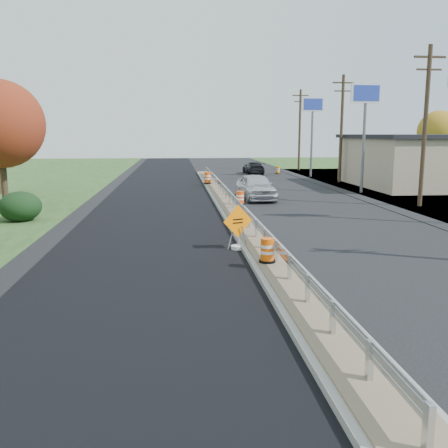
{
  "coord_description": "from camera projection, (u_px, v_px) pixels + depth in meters",
  "views": [
    {
      "loc": [
        -3.24,
        -19.64,
        4.38
      ],
      "look_at": [
        -1.48,
        -1.77,
        1.1
      ],
      "focal_mm": 40.0,
      "sensor_mm": 36.0,
      "label": 1
    }
  ],
  "objects": [
    {
      "name": "barrel_median_far",
      "position": [
        207.0,
        178.0,
        41.5
      ],
      "size": [
        0.65,
        0.65,
        0.95
      ],
      "color": "black",
      "rests_on": "median"
    },
    {
      "name": "barrel_median_near",
      "position": [
        267.0,
        251.0,
        16.2
      ],
      "size": [
        0.54,
        0.54,
        0.79
      ],
      "color": "black",
      "rests_on": "median"
    },
    {
      "name": "guardrail",
      "position": [
        231.0,
        197.0,
        29.01
      ],
      "size": [
        0.1,
        46.15,
        0.72
      ],
      "color": "silver",
      "rests_on": "median"
    },
    {
      "name": "tree_far_yellow",
      "position": [
        439.0,
        132.0,
        55.3
      ],
      "size": [
        4.62,
        4.62,
        6.86
      ],
      "color": "#473523",
      "rests_on": "ground"
    },
    {
      "name": "hedge_north",
      "position": [
        20.0,
        206.0,
        25.0
      ],
      "size": [
        2.09,
        2.09,
        1.52
      ],
      "primitive_type": "ellipsoid",
      "color": "black",
      "rests_on": "ground"
    },
    {
      "name": "car_silver",
      "position": [
        256.0,
        187.0,
        33.24
      ],
      "size": [
        2.41,
        5.18,
        1.72
      ],
      "primitive_type": "imported",
      "rotation": [
        0.0,
        0.0,
        0.08
      ],
      "color": "silver",
      "rests_on": "ground"
    },
    {
      "name": "median",
      "position": [
        233.0,
        210.0,
        28.14
      ],
      "size": [
        1.6,
        55.0,
        0.23
      ],
      "color": "gray",
      "rests_on": "ground"
    },
    {
      "name": "ground",
      "position": [
        256.0,
        242.0,
        20.33
      ],
      "size": [
        140.0,
        140.0,
        0.0
      ],
      "primitive_type": "plane",
      "color": "black",
      "rests_on": "ground"
    },
    {
      "name": "utility_pole_nmid",
      "position": [
        342.0,
        127.0,
        44.04
      ],
      "size": [
        1.9,
        0.26,
        9.4
      ],
      "color": "#473523",
      "rests_on": "ground"
    },
    {
      "name": "caution_sign",
      "position": [
        238.0,
        238.0,
        18.98
      ],
      "size": [
        1.16,
        0.53,
        1.73
      ],
      "rotation": [
        0.0,
        0.0,
        0.41
      ],
      "color": "white",
      "rests_on": "ground"
    },
    {
      "name": "utility_pole_smid",
      "position": [
        425.0,
        124.0,
        29.36
      ],
      "size": [
        1.9,
        0.26,
        9.4
      ],
      "color": "#473523",
      "rests_on": "ground"
    },
    {
      "name": "car_dark_far",
      "position": [
        253.0,
        168.0,
        54.28
      ],
      "size": [
        1.95,
        4.65,
        1.34
      ],
      "primitive_type": "imported",
      "rotation": [
        0.0,
        0.0,
        3.16
      ],
      "color": "black",
      "rests_on": "ground"
    },
    {
      "name": "tree_near_red",
      "position": [
        0.0,
        124.0,
        27.99
      ],
      "size": [
        4.95,
        4.95,
        7.35
      ],
      "color": "#473523",
      "rests_on": "ground"
    },
    {
      "name": "barrel_median_mid",
      "position": [
        240.0,
        198.0,
        29.25
      ],
      "size": [
        0.54,
        0.54,
        0.79
      ],
      "color": "black",
      "rests_on": "median"
    },
    {
      "name": "barrel_shoulder_far",
      "position": [
        278.0,
        170.0,
        54.24
      ],
      "size": [
        0.54,
        0.54,
        0.8
      ],
      "color": "black",
      "rests_on": "ground"
    },
    {
      "name": "pylon_sign_north",
      "position": [
        313.0,
        112.0,
        49.55
      ],
      "size": [
        2.2,
        0.3,
        7.9
      ],
      "color": "slate",
      "rests_on": "ground"
    },
    {
      "name": "milled_overlay",
      "position": [
        156.0,
        208.0,
        29.69
      ],
      "size": [
        7.2,
        120.0,
        0.01
      ],
      "primitive_type": "cube",
      "color": "black",
      "rests_on": "ground"
    },
    {
      "name": "pylon_sign_mid",
      "position": [
        365.0,
        104.0,
        35.84
      ],
      "size": [
        2.2,
        0.3,
        7.9
      ],
      "color": "slate",
      "rests_on": "ground"
    },
    {
      "name": "utility_pole_north",
      "position": [
        300.0,
        128.0,
        58.73
      ],
      "size": [
        1.9,
        0.26,
        9.4
      ],
      "color": "#473523",
      "rests_on": "ground"
    }
  ]
}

